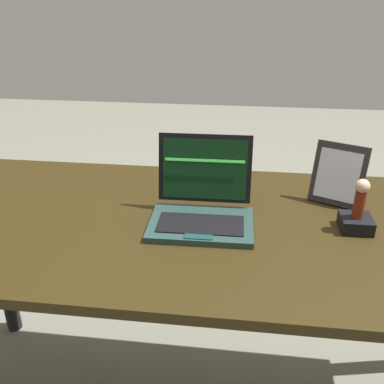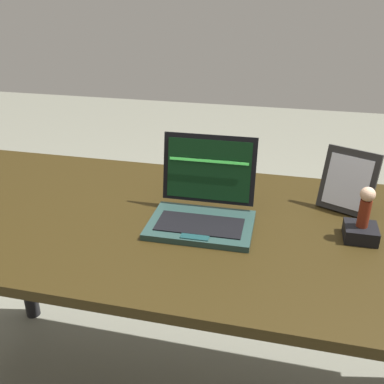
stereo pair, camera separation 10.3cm
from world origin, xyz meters
name	(u,v)px [view 1 (the left image)]	position (x,y,z in m)	size (l,w,h in m)	color
desk	(198,252)	(0.00, 0.00, 0.62)	(1.66, 0.70, 0.71)	black
laptop_front	(202,207)	(0.01, 0.00, 0.75)	(0.26, 0.22, 0.20)	#1F3531
photo_frame	(338,175)	(0.36, 0.15, 0.79)	(0.14, 0.10, 0.17)	black
figurine_stand	(356,223)	(0.38, 0.01, 0.73)	(0.07, 0.07, 0.03)	black
figurine	(361,196)	(0.38, 0.01, 0.80)	(0.03, 0.03, 0.10)	#5F1E0F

